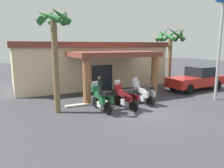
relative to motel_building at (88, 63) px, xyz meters
name	(u,v)px	position (x,y,z in m)	size (l,w,h in m)	color
ground_plane	(144,111)	(0.06, -9.67, -2.03)	(80.00, 80.00, 0.00)	#38383D
motel_building	(88,63)	(0.00, 0.00, 0.00)	(13.94, 11.33, 3.99)	beige
motorcycle_green	(101,99)	(-2.19, -8.63, -1.33)	(0.73, 2.21, 1.61)	black
motorcycle_maroon	(126,97)	(-0.69, -8.78, -1.33)	(0.84, 2.20, 1.61)	black
motorcycle_silver	(143,93)	(0.80, -8.35, -1.33)	(0.73, 2.21, 1.61)	black
pedestrian	(99,86)	(-1.33, -6.15, -1.09)	(0.52, 0.32, 1.63)	#3F334C
pickup_truck_red	(197,79)	(7.29, -6.64, -1.10)	(5.33, 2.28, 1.95)	black
palm_tree_near_portico	(171,41)	(6.01, -4.64, 2.02)	(2.69, 2.72, 5.35)	brown
palm_tree_roadside	(54,36)	(-4.52, -7.85, 2.20)	(1.91, 2.00, 5.73)	brown
roadside_sign	(221,26)	(5.96, -9.60, 2.95)	(1.40, 0.18, 7.52)	#99999E
curb_strip	(114,101)	(-0.69, -7.14, -1.97)	(6.49, 0.36, 0.12)	#ADA89E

